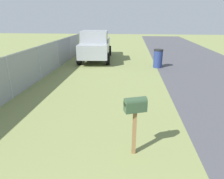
# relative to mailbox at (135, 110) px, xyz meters

# --- Properties ---
(mailbox) EXTENTS (0.35, 0.51, 1.37)m
(mailbox) POSITION_rel_mailbox_xyz_m (0.00, 0.00, 0.00)
(mailbox) COLOR brown
(mailbox) RESTS_ON ground
(pickup_truck) EXTENTS (5.38, 2.45, 2.09)m
(pickup_truck) POSITION_rel_mailbox_xyz_m (10.59, 2.72, 0.01)
(pickup_truck) COLOR #93999E
(pickup_truck) RESTS_ON ground
(trash_bin) EXTENTS (0.57, 0.57, 1.12)m
(trash_bin) POSITION_rel_mailbox_xyz_m (8.63, -1.50, -0.53)
(trash_bin) COLOR navy
(trash_bin) RESTS_ON ground
(fence_section) EXTENTS (18.29, 0.07, 1.64)m
(fence_section) POSITION_rel_mailbox_xyz_m (4.18, 4.63, -0.21)
(fence_section) COLOR #9EA3A8
(fence_section) RESTS_ON ground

